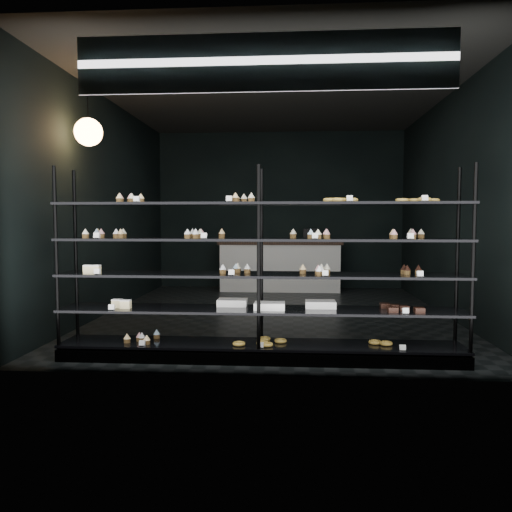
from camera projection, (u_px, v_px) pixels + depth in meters
name	position (u px, v px, depth m)	size (l,w,h in m)	color
room	(275.00, 206.00, 7.31)	(5.01, 6.01, 3.20)	black
display_shelf	(258.00, 297.00, 4.95)	(4.00, 0.50, 1.91)	black
signage	(264.00, 63.00, 4.32)	(3.30, 0.05, 0.50)	#0C1F3F
pendant_lamp	(88.00, 132.00, 6.00)	(0.33, 0.33, 0.90)	black
service_counter	(280.00, 265.00, 9.87)	(2.42, 0.65, 1.23)	silver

